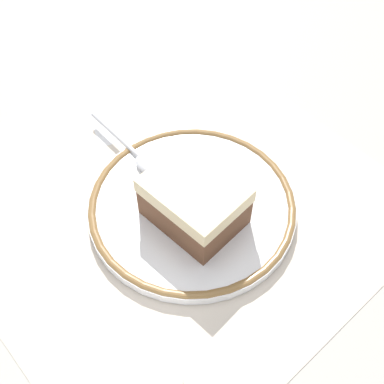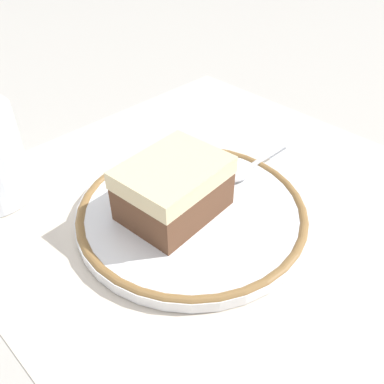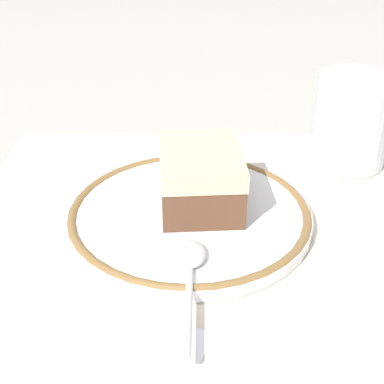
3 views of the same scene
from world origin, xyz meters
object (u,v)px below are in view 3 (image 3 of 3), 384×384
object	(u,v)px
cup	(353,126)
plate	(192,215)
spoon	(193,267)
cake_slice	(199,178)
napkin	(113,373)

from	to	relation	value
cup	plate	bearing A→B (deg)	-54.30
plate	spoon	distance (m)	0.09
plate	cake_slice	bearing A→B (deg)	158.13
cup	napkin	xyz separation A→B (m)	(0.29, -0.21, -0.04)
napkin	spoon	bearing A→B (deg)	151.31
plate	cake_slice	distance (m)	0.03
spoon	cake_slice	bearing A→B (deg)	178.09
plate	cake_slice	size ratio (longest dim) A/B	2.22
napkin	plate	bearing A→B (deg)	164.94
cake_slice	spoon	size ratio (longest dim) A/B	0.79
cake_slice	spoon	xyz separation A→B (m)	(0.10, -0.00, -0.02)
plate	cup	size ratio (longest dim) A/B	2.30
plate	spoon	xyz separation A→B (m)	(0.08, 0.00, 0.01)
cake_slice	napkin	distance (m)	0.20
napkin	cup	bearing A→B (deg)	144.14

